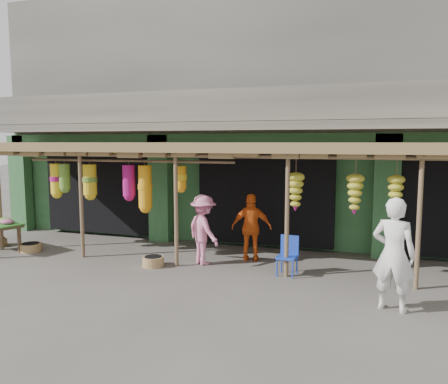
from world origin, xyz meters
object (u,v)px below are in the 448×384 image
(blue_chair, at_px, (288,253))
(person_front, at_px, (394,254))
(person_vendor, at_px, (252,228))
(person_shopper, at_px, (203,230))

(blue_chair, xyz_separation_m, person_front, (1.99, -1.43, 0.49))
(person_vendor, bearing_deg, blue_chair, 131.26)
(blue_chair, bearing_deg, person_shopper, -179.35)
(person_shopper, bearing_deg, person_front, -164.65)
(person_vendor, distance_m, person_shopper, 1.15)
(blue_chair, distance_m, person_vendor, 1.33)
(blue_chair, xyz_separation_m, person_vendor, (-1.01, 0.79, 0.34))
(person_vendor, xyz_separation_m, person_shopper, (-0.99, -0.60, 0.00))
(person_vendor, bearing_deg, person_shopper, 20.58)
(person_front, relative_size, person_shopper, 1.19)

